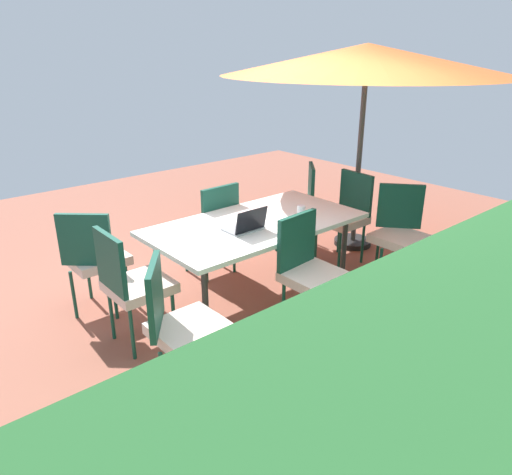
{
  "coord_description": "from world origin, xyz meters",
  "views": [
    {
      "loc": [
        2.65,
        3.08,
        2.22
      ],
      "look_at": [
        0.0,
        0.0,
        0.61
      ],
      "focal_mm": 33.68,
      "sensor_mm": 36.0,
      "label": 1
    }
  ],
  "objects": [
    {
      "name": "chair_southeast",
      "position": [
        1.24,
        -0.71,
        0.55
      ],
      "size": [
        0.59,
        0.59,
        0.98
      ],
      "rotation": [
        0.0,
        0.0,
        5.54
      ],
      "color": "beige",
      "rests_on": "ground_plane"
    },
    {
      "name": "chair_north",
      "position": [
        0.02,
        0.69,
        0.55
      ],
      "size": [
        0.47,
        0.48,
        0.98
      ],
      "rotation": [
        0.0,
        0.0,
        3.22
      ],
      "color": "beige",
      "rests_on": "ground_plane"
    },
    {
      "name": "chair_south",
      "position": [
        0.0,
        -0.68,
        0.55
      ],
      "size": [
        0.46,
        0.46,
        0.98
      ],
      "rotation": [
        0.0,
        0.0,
        0.02
      ],
      "color": "beige",
      "rests_on": "ground_plane"
    },
    {
      "name": "ground_plane",
      "position": [
        0.0,
        0.0,
        -0.01
      ],
      "size": [
        10.0,
        10.0,
        0.02
      ],
      "primitive_type": "cube",
      "color": "#935442"
    },
    {
      "name": "chair_west",
      "position": [
        -1.3,
        -0.03,
        0.55
      ],
      "size": [
        0.48,
        0.47,
        0.98
      ],
      "rotation": [
        0.0,
        0.0,
        1.5
      ],
      "color": "beige",
      "rests_on": "ground_plane"
    },
    {
      "name": "chair_southwest",
      "position": [
        -1.21,
        -0.66,
        0.55
      ],
      "size": [
        0.59,
        0.59,
        0.98
      ],
      "rotation": [
        0.0,
        0.0,
        0.83
      ],
      "color": "beige",
      "rests_on": "ground_plane"
    },
    {
      "name": "chair_northeast",
      "position": [
        1.26,
        0.71,
        0.55
      ],
      "size": [
        0.58,
        0.58,
        0.98
      ],
      "rotation": [
        0.0,
        0.0,
        4.07
      ],
      "color": "beige",
      "rests_on": "ground_plane"
    },
    {
      "name": "cup",
      "position": [
        -0.43,
        0.15,
        0.81
      ],
      "size": [
        0.08,
        0.08,
        0.1
      ],
      "primitive_type": "cylinder",
      "color": "white",
      "rests_on": "dining_table"
    },
    {
      "name": "chair_east",
      "position": [
        1.23,
        -0.04,
        0.55
      ],
      "size": [
        0.46,
        0.46,
        0.98
      ],
      "rotation": [
        0.0,
        0.0,
        4.7
      ],
      "color": "beige",
      "rests_on": "ground_plane"
    },
    {
      "name": "chair_northwest",
      "position": [
        -1.29,
        0.67,
        0.55
      ],
      "size": [
        0.59,
        0.58,
        0.98
      ],
      "rotation": [
        0.0,
        0.0,
        2.27
      ],
      "color": "beige",
      "rests_on": "ground_plane"
    },
    {
      "name": "dining_table",
      "position": [
        0.0,
        0.0,
        0.71
      ],
      "size": [
        1.95,
        1.02,
        0.76
      ],
      "color": "white",
      "rests_on": "ground_plane"
    },
    {
      "name": "laptop",
      "position": [
        0.22,
        0.12,
        0.81
      ],
      "size": [
        0.32,
        0.25,
        0.21
      ],
      "rotation": [
        0.0,
        0.0,
        -0.0
      ],
      "color": "gray",
      "rests_on": "dining_table"
    },
    {
      "name": "patio_umbrella",
      "position": [
        -1.75,
        -0.24,
        2.1
      ],
      "size": [
        3.12,
        3.12,
        2.27
      ],
      "color": "#4C4C4C",
      "rests_on": "ground_plane"
    }
  ]
}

